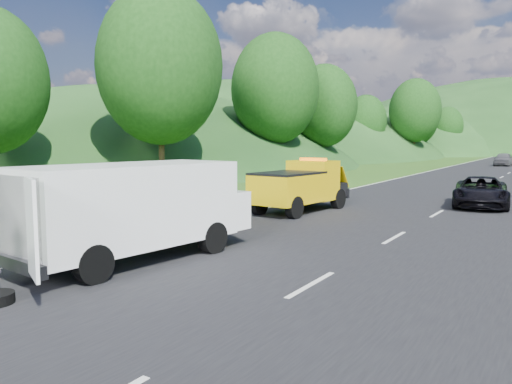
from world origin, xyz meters
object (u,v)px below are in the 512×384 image
Objects in this scene: child at (189,239)px; suitcase at (125,222)px; tow_truck at (301,186)px; passing_suv at (480,207)px; woman at (141,240)px; white_van at (136,206)px.

suitcase reaches higher than child.
tow_truck is 7.26m from child.
passing_suv reaches higher than child.
child is 1.56× the size of suitcase.
passing_suv is (6.63, 12.84, 0.00)m from child.
woman reaches higher than child.
white_van is at bearing -68.46° from child.
woman is at bearing -95.16° from tow_truck.
tow_truck is at bearing -37.79° from woman.
child is (1.17, 0.89, 0.00)m from woman.
woman reaches higher than suitcase.
tow_truck reaches higher than woman.
tow_truck is 5.47× the size of child.
passing_suv is (9.21, 13.06, -0.32)m from suitcase.
child is 0.20× the size of passing_suv.
suitcase is (-2.58, -0.22, 0.32)m from child.
tow_truck reaches higher than passing_suv.
suitcase is (-2.86, -7.38, -0.80)m from tow_truck.
white_van is at bearing -164.78° from woman.
tow_truck is at bearing 68.80° from suitcase.
suitcase is (-1.41, 0.68, 0.32)m from woman.
tow_truck is 10.03m from white_van.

